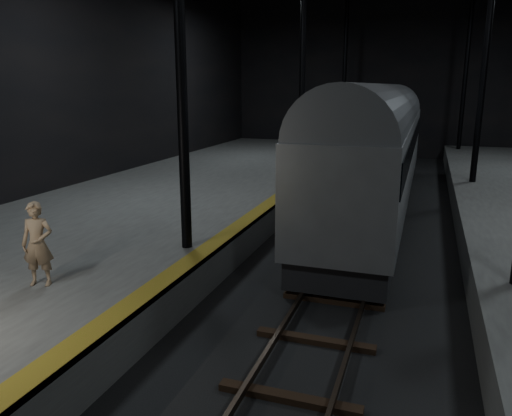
% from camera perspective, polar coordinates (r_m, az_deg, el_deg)
% --- Properties ---
extents(ground, '(44.00, 44.00, 0.00)m').
position_cam_1_polar(ground, '(15.86, 11.40, -4.89)').
color(ground, black).
rests_on(ground, ground).
extents(platform_left, '(9.00, 43.80, 1.00)m').
position_cam_1_polar(platform_left, '(18.17, -12.64, -0.91)').
color(platform_left, '#4A4B48').
rests_on(platform_left, ground).
extents(tactile_strip, '(0.50, 43.80, 0.01)m').
position_cam_1_polar(tactile_strip, '(16.27, 0.17, -0.44)').
color(tactile_strip, olive).
rests_on(tactile_strip, platform_left).
extents(track, '(2.40, 43.00, 0.24)m').
position_cam_1_polar(track, '(15.84, 11.41, -4.66)').
color(track, '#3F3328').
rests_on(track, ground).
extents(train, '(2.79, 18.60, 4.97)m').
position_cam_1_polar(train, '(20.09, 13.69, 7.03)').
color(train, '#94969B').
rests_on(train, ground).
extents(woman, '(0.74, 0.61, 1.76)m').
position_cam_1_polar(woman, '(11.10, -23.68, -3.79)').
color(woman, '#9D8060').
rests_on(woman, platform_left).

